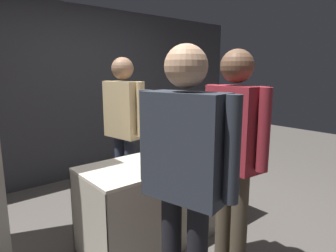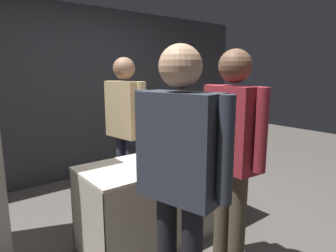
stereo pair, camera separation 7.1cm
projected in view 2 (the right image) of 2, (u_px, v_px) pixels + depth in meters
The scene contains 14 objects.
ground_plane at pixel (168, 232), 2.81m from camera, with size 12.00×12.00×0.00m, color #514C47.
back_partition at pixel (79, 94), 4.16m from camera, with size 6.14×0.12×2.43m, color #2D2D33.
tasting_table at pixel (168, 182), 2.71m from camera, with size 1.61×0.63×0.74m.
featured_wine_bottle at pixel (192, 138), 2.85m from camera, with size 0.07×0.07×0.32m.
display_bottle_0 at pixel (208, 143), 2.74m from camera, with size 0.07×0.07×0.30m.
display_bottle_1 at pixel (181, 146), 2.51m from camera, with size 0.07×0.07×0.35m.
display_bottle_2 at pixel (155, 149), 2.41m from camera, with size 0.08×0.08×0.34m.
display_bottle_3 at pixel (168, 148), 2.44m from camera, with size 0.08×0.08×0.34m.
display_bottle_4 at pixel (212, 135), 3.05m from camera, with size 0.07×0.07×0.30m.
wine_glass_near_vendor at pixel (181, 144), 2.76m from camera, with size 0.06×0.06×0.15m.
flower_vase at pixel (189, 138), 3.00m from camera, with size 0.11×0.11×0.38m.
vendor_presenter at pixel (125, 121), 3.11m from camera, with size 0.27×0.60×1.67m.
taster_foreground_right at pixel (232, 146), 2.06m from camera, with size 0.24×0.56×1.68m.
taster_foreground_left at pixel (180, 168), 1.59m from camera, with size 0.31×0.61×1.67m.
Camera 2 is at (-1.60, -2.01, 1.53)m, focal length 31.03 mm.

